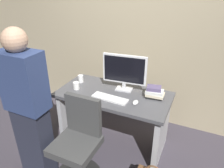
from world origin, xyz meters
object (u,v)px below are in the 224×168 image
object	(u,v)px
mouse	(135,102)
monitor	(125,71)
person_at_desk	(29,109)
keyboard	(110,98)
desk	(114,109)
cup_by_monitor	(81,79)
office_chair	(78,145)
book_stack	(154,92)
cup_near_keyboard	(76,86)

from	to	relation	value
mouse	monitor	bearing A→B (deg)	132.63
person_at_desk	keyboard	size ratio (longest dim) A/B	3.81
desk	cup_by_monitor	bearing A→B (deg)	168.87
cup_by_monitor	mouse	bearing A→B (deg)	-14.60
desk	keyboard	xyz separation A→B (m)	(0.01, -0.14, 0.24)
desk	office_chair	xyz separation A→B (m)	(-0.11, -0.66, -0.08)
desk	keyboard	world-z (taller)	keyboard
monitor	book_stack	distance (m)	0.44
monitor	office_chair	bearing A→B (deg)	-102.85
cup_near_keyboard	mouse	bearing A→B (deg)	-1.90
person_at_desk	cup_by_monitor	xyz separation A→B (m)	(0.02, 0.92, -0.06)
monitor	cup_near_keyboard	xyz separation A→B (m)	(-0.55, -0.24, -0.21)
office_chair	cup_by_monitor	bearing A→B (deg)	119.08
person_at_desk	cup_near_keyboard	bearing A→B (deg)	84.23
office_chair	cup_near_keyboard	world-z (taller)	office_chair
keyboard	book_stack	size ratio (longest dim) A/B	1.94
desk	cup_near_keyboard	size ratio (longest dim) A/B	14.69
person_at_desk	mouse	distance (m)	1.12
cup_near_keyboard	cup_by_monitor	bearing A→B (deg)	106.16
person_at_desk	book_stack	bearing A→B (deg)	42.09
keyboard	cup_by_monitor	distance (m)	0.60
person_at_desk	monitor	distance (m)	1.15
person_at_desk	mouse	xyz separation A→B (m)	(0.87, 0.70, -0.09)
keyboard	cup_near_keyboard	xyz separation A→B (m)	(-0.49, 0.05, 0.04)
office_chair	desk	bearing A→B (deg)	80.81
office_chair	mouse	xyz separation A→B (m)	(0.42, 0.55, 0.32)
person_at_desk	desk	bearing A→B (deg)	55.93
monitor	mouse	bearing A→B (deg)	-47.37
office_chair	person_at_desk	bearing A→B (deg)	-161.13
mouse	cup_near_keyboard	size ratio (longest dim) A/B	1.07
desk	cup_by_monitor	xyz separation A→B (m)	(-0.53, 0.10, 0.28)
keyboard	cup_by_monitor	world-z (taller)	cup_by_monitor
book_stack	keyboard	bearing A→B (deg)	-151.25
cup_by_monitor	office_chair	bearing A→B (deg)	-60.92
person_at_desk	book_stack	world-z (taller)	person_at_desk
cup_by_monitor	book_stack	size ratio (longest dim) A/B	0.45
monitor	cup_near_keyboard	bearing A→B (deg)	-157.00
desk	person_at_desk	distance (m)	1.04
monitor	book_stack	bearing A→B (deg)	-5.20
monitor	book_stack	world-z (taller)	monitor
mouse	book_stack	size ratio (longest dim) A/B	0.45
office_chair	cup_by_monitor	size ratio (longest dim) A/B	9.52
book_stack	cup_near_keyboard	bearing A→B (deg)	-168.13
office_chair	monitor	size ratio (longest dim) A/B	1.74
office_chair	mouse	size ratio (longest dim) A/B	9.40
desk	cup_near_keyboard	world-z (taller)	cup_near_keyboard
person_at_desk	keyboard	bearing A→B (deg)	49.95
keyboard	mouse	distance (m)	0.30
office_chair	book_stack	size ratio (longest dim) A/B	4.24
monitor	cup_by_monitor	world-z (taller)	monitor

